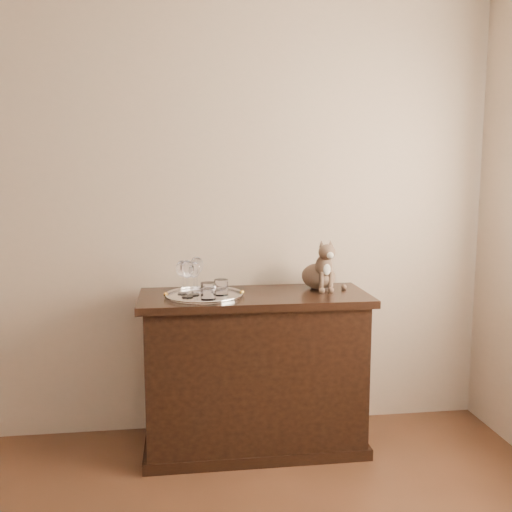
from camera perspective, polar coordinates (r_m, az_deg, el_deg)
The scene contains 10 objects.
wall_back at distance 3.22m, azimuth -11.59°, elevation 5.82°, with size 4.00×0.10×2.70m, color #BFA78F.
sideboard at distance 3.11m, azimuth -0.15°, elevation -11.51°, with size 1.20×0.50×0.85m, color black, non-canonical shape.
tray at distance 2.94m, azimuth -5.19°, elevation -4.00°, with size 0.40×0.40×0.01m, color silver.
wine_glass_a at distance 2.97m, azimuth -7.35°, elevation -2.12°, with size 0.07×0.07×0.18m, color silver, non-canonical shape.
wine_glass_b at distance 3.02m, azimuth -5.94°, elevation -1.83°, with size 0.07×0.07×0.19m, color white, non-canonical shape.
wine_glass_c at distance 2.89m, azimuth -6.90°, elevation -2.27°, with size 0.07×0.07×0.19m, color white, non-canonical shape.
wine_glass_d at distance 2.93m, azimuth -6.23°, elevation -2.24°, with size 0.07×0.07×0.17m, color silver, non-canonical shape.
tumbler_b at distance 2.83m, azimuth -4.79°, elevation -3.52°, with size 0.08×0.08×0.09m, color silver.
tumbler_c at distance 2.93m, azimuth -3.50°, elevation -3.15°, with size 0.07×0.07×0.08m, color white.
cat at distance 3.13m, azimuth 6.28°, elevation -0.77°, with size 0.28×0.26×0.28m, color #4E402F, non-canonical shape.
Camera 1 is at (0.22, -0.96, 1.47)m, focal length 40.00 mm.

